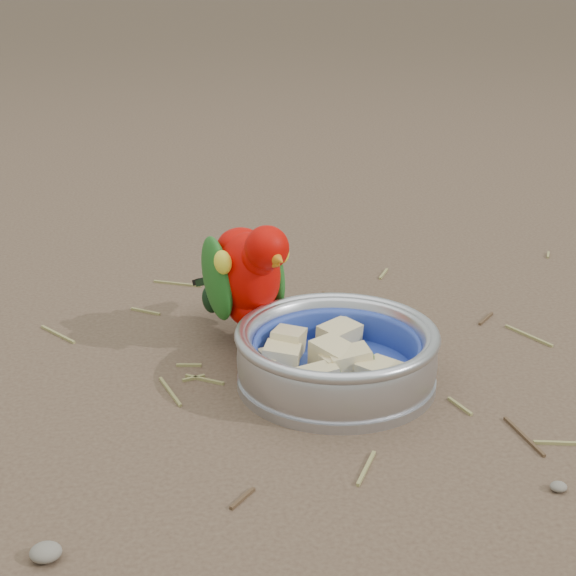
{
  "coord_description": "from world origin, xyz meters",
  "views": [
    {
      "loc": [
        -0.2,
        -0.75,
        0.42
      ],
      "look_at": [
        -0.07,
        0.11,
        0.08
      ],
      "focal_mm": 55.0,
      "sensor_mm": 36.0,
      "label": 1
    }
  ],
  "objects": [
    {
      "name": "ground_debris",
      "position": [
        -0.01,
        0.03,
        0.0
      ],
      "size": [
        0.9,
        0.8,
        0.01
      ],
      "primitive_type": null,
      "color": "olive",
      "rests_on": "ground"
    },
    {
      "name": "fruit_wedges",
      "position": [
        -0.03,
        0.04,
        0.03
      ],
      "size": [
        0.12,
        0.12,
        0.03
      ],
      "primitive_type": null,
      "color": "#DAC588",
      "rests_on": "food_bowl"
    },
    {
      "name": "lory_parrot",
      "position": [
        -0.11,
        0.14,
        0.07
      ],
      "size": [
        0.14,
        0.2,
        0.15
      ],
      "primitive_type": null,
      "rotation": [
        0.0,
        0.0,
        -2.78
      ],
      "color": "#B90500",
      "rests_on": "ground"
    },
    {
      "name": "ground",
      "position": [
        0.0,
        0.0,
        0.0
      ],
      "size": [
        60.0,
        60.0,
        0.0
      ],
      "primitive_type": "plane",
      "color": "brown"
    },
    {
      "name": "bowl_wall",
      "position": [
        -0.03,
        0.04,
        0.04
      ],
      "size": [
        0.2,
        0.2,
        0.04
      ],
      "primitive_type": null,
      "color": "#B2B2BA",
      "rests_on": "food_bowl"
    },
    {
      "name": "food_bowl",
      "position": [
        -0.03,
        0.04,
        0.01
      ],
      "size": [
        0.2,
        0.2,
        0.02
      ],
      "primitive_type": "cylinder",
      "color": "#B2B2BA",
      "rests_on": "ground"
    }
  ]
}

